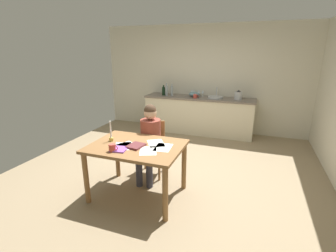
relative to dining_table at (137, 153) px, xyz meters
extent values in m
cube|color=#937F60|center=(0.16, 0.81, -0.67)|extent=(5.20, 5.20, 0.04)
cube|color=beige|center=(0.16, 3.41, 0.65)|extent=(5.20, 0.12, 2.60)
cube|color=beige|center=(0.16, 3.05, -0.22)|extent=(2.61, 0.60, 0.86)
cube|color=#72665B|center=(0.16, 3.05, 0.23)|extent=(2.65, 0.64, 0.04)
cube|color=olive|center=(0.00, 0.00, 0.09)|extent=(1.24, 0.91, 0.04)
cylinder|color=olive|center=(-0.56, -0.39, -0.29)|extent=(0.07, 0.07, 0.72)
cylinder|color=olive|center=(0.56, -0.39, -0.29)|extent=(0.07, 0.07, 0.72)
cylinder|color=olive|center=(-0.56, 0.39, -0.29)|extent=(0.07, 0.07, 0.72)
cylinder|color=olive|center=(0.56, 0.39, -0.29)|extent=(0.07, 0.07, 0.72)
cube|color=olive|center=(-0.06, 0.63, -0.18)|extent=(0.45, 0.45, 0.04)
cube|color=olive|center=(-0.08, 0.82, 0.03)|extent=(0.36, 0.08, 0.40)
cylinder|color=olive|center=(-0.21, 0.44, -0.42)|extent=(0.04, 0.04, 0.46)
cylinder|color=olive|center=(0.13, 0.49, -0.42)|extent=(0.04, 0.04, 0.46)
cylinder|color=olive|center=(-0.25, 0.78, -0.42)|extent=(0.04, 0.04, 0.46)
cylinder|color=olive|center=(0.09, 0.82, -0.42)|extent=(0.04, 0.04, 0.46)
cylinder|color=brown|center=(-0.06, 0.61, 0.05)|extent=(0.36, 0.36, 0.50)
sphere|color=#D8AD8C|center=(-0.06, 0.61, 0.41)|extent=(0.20, 0.20, 0.20)
sphere|color=#473323|center=(-0.06, 0.61, 0.45)|extent=(0.19, 0.19, 0.19)
cylinder|color=#383847|center=(-0.12, 0.41, -0.20)|extent=(0.18, 0.39, 0.13)
cylinder|color=#383847|center=(-0.09, 0.23, -0.43)|extent=(0.10, 0.10, 0.45)
cylinder|color=#383847|center=(0.04, 0.43, -0.20)|extent=(0.18, 0.39, 0.13)
cylinder|color=#383847|center=(0.07, 0.25, -0.43)|extent=(0.10, 0.10, 0.45)
cylinder|color=#D84C3F|center=(-0.19, -0.29, 0.16)|extent=(0.09, 0.09, 0.10)
torus|color=#D84C3F|center=(-0.14, -0.29, 0.16)|extent=(0.07, 0.01, 0.07)
cylinder|color=gold|center=(-0.40, 0.02, 0.14)|extent=(0.06, 0.06, 0.05)
cylinder|color=white|center=(-0.40, 0.02, 0.28)|extent=(0.02, 0.02, 0.24)
cube|color=brown|center=(0.02, -0.06, 0.13)|extent=(0.22, 0.25, 0.03)
cube|color=#9153B9|center=(-0.13, -0.23, 0.12)|extent=(0.22, 0.23, 0.02)
cube|color=white|center=(0.22, 0.15, 0.11)|extent=(0.34, 0.36, 0.00)
cube|color=white|center=(-0.15, -0.10, 0.11)|extent=(0.31, 0.35, 0.00)
cube|color=white|center=(-0.15, -0.07, 0.11)|extent=(0.32, 0.36, 0.00)
cube|color=white|center=(0.23, -0.13, 0.11)|extent=(0.31, 0.35, 0.00)
cube|color=white|center=(0.37, 0.04, 0.11)|extent=(0.24, 0.32, 0.00)
cylinder|color=#B2B7BC|center=(0.55, 3.05, 0.27)|extent=(0.36, 0.36, 0.04)
cylinder|color=silver|center=(0.55, 3.21, 0.37)|extent=(0.02, 0.02, 0.24)
cylinder|color=black|center=(-0.76, 3.02, 0.35)|extent=(0.08, 0.08, 0.20)
cylinder|color=black|center=(-0.76, 3.02, 0.48)|extent=(0.04, 0.04, 0.05)
cylinder|color=#8C999E|center=(-0.66, 2.96, 0.37)|extent=(0.07, 0.07, 0.25)
cylinder|color=#8C999E|center=(-0.66, 2.96, 0.53)|extent=(0.03, 0.03, 0.06)
cylinder|color=#8C999E|center=(-0.53, 3.01, 0.37)|extent=(0.06, 0.06, 0.24)
cylinder|color=#8C999E|center=(-0.53, 3.01, 0.52)|extent=(0.03, 0.03, 0.06)
ellipsoid|color=#668C99|center=(0.03, 3.08, 0.31)|extent=(0.26, 0.26, 0.12)
cylinder|color=#B7BABF|center=(1.07, 3.05, 0.34)|extent=(0.18, 0.18, 0.18)
cone|color=#262628|center=(1.07, 3.05, 0.45)|extent=(0.11, 0.11, 0.04)
cylinder|color=silver|center=(0.21, 3.20, 0.25)|extent=(0.06, 0.06, 0.00)
cylinder|color=silver|center=(0.21, 3.20, 0.29)|extent=(0.01, 0.01, 0.07)
cone|color=silver|center=(0.21, 3.20, 0.36)|extent=(0.07, 0.07, 0.08)
cylinder|color=silver|center=(0.11, 3.20, 0.25)|extent=(0.06, 0.06, 0.00)
cylinder|color=silver|center=(0.11, 3.20, 0.29)|extent=(0.01, 0.01, 0.07)
cone|color=silver|center=(0.11, 3.20, 0.36)|extent=(0.07, 0.07, 0.08)
cylinder|color=silver|center=(-0.02, 3.20, 0.25)|extent=(0.06, 0.06, 0.00)
cylinder|color=silver|center=(-0.02, 3.20, 0.29)|extent=(0.01, 0.01, 0.07)
cone|color=silver|center=(-0.02, 3.20, 0.36)|extent=(0.07, 0.07, 0.08)
cylinder|color=silver|center=(-0.07, 3.20, 0.25)|extent=(0.06, 0.06, 0.00)
cylinder|color=silver|center=(-0.07, 3.20, 0.29)|extent=(0.01, 0.01, 0.07)
cone|color=silver|center=(-0.07, 3.20, 0.36)|extent=(0.07, 0.07, 0.08)
cylinder|color=#D84C3F|center=(0.09, 2.90, 0.29)|extent=(0.09, 0.09, 0.09)
torus|color=#D84C3F|center=(0.14, 2.90, 0.30)|extent=(0.06, 0.01, 0.06)
camera|label=1|loc=(1.45, -2.75, 1.33)|focal=26.20mm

